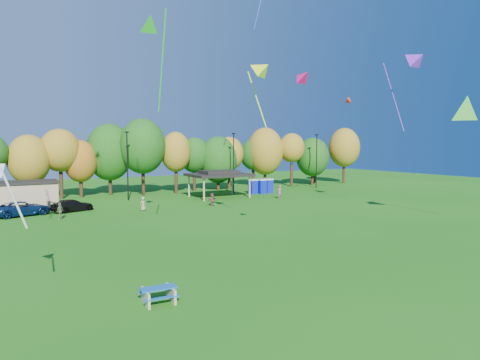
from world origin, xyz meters
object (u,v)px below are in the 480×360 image
picnic_table (158,294)px  car_d (72,205)px  car_c (23,209)px  porta_potties (261,186)px

picnic_table → car_d: size_ratio=0.39×
car_c → porta_potties: bearing=-98.4°
car_c → picnic_table: bearing=171.2°
porta_potties → car_d: 27.83m
car_c → car_d: (4.94, 0.46, -0.09)m
picnic_table → car_c: car_c is taller
picnic_table → car_d: bearing=92.1°
car_c → car_d: bearing=-101.3°
porta_potties → car_c: porta_potties is taller
picnic_table → car_c: (-4.17, 30.55, 0.33)m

